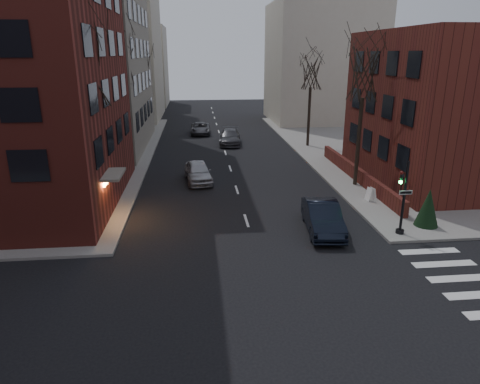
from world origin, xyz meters
name	(u,v)px	position (x,y,z in m)	size (l,w,h in m)	color
ground	(289,358)	(0.00, 0.00, 0.00)	(160.00, 160.00, 0.00)	black
building_left_tan	(40,1)	(-17.00, 34.00, 14.00)	(18.00, 18.00, 28.00)	gray
building_right_brick	(456,108)	(16.50, 19.00, 5.50)	(12.00, 14.00, 11.00)	#582119
low_wall_right	(357,174)	(9.30, 19.00, 0.65)	(0.35, 16.00, 1.00)	#582119
building_distant_la	(109,56)	(-15.00, 55.00, 9.00)	(14.00, 16.00, 18.00)	beige
building_distant_ra	(321,63)	(15.00, 50.00, 8.00)	(14.00, 14.00, 16.00)	beige
building_distant_lb	(139,66)	(-13.00, 72.00, 7.00)	(10.00, 12.00, 14.00)	beige
traffic_signal	(402,202)	(7.94, 8.99, 1.91)	(0.76, 0.44, 4.00)	black
tree_left_a	(85,71)	(-8.80, 14.00, 8.47)	(4.18, 4.18, 10.26)	#2D231C
tree_left_b	(120,59)	(-8.80, 26.00, 8.91)	(4.40, 4.40, 10.80)	#2D231C
tree_left_c	(141,66)	(-8.80, 40.00, 8.03)	(3.96, 3.96, 9.72)	#2D231C
tree_right_a	(364,74)	(8.80, 18.00, 8.03)	(3.96, 3.96, 9.72)	#2D231C
tree_right_b	(311,72)	(8.80, 32.00, 7.59)	(3.74, 3.74, 9.18)	#2D231C
streetlamp_near	(125,124)	(-8.20, 22.00, 4.24)	(0.36, 0.36, 6.28)	black
streetlamp_far	(150,98)	(-8.20, 42.00, 4.24)	(0.36, 0.36, 6.28)	black
parked_sedan	(323,217)	(4.00, 10.06, 0.82)	(1.74, 4.98, 1.64)	black
car_lane_silver	(198,172)	(-2.76, 20.32, 0.79)	(1.86, 4.62, 1.57)	#A2A3A8
car_lane_gray	(230,137)	(0.80, 34.16, 0.78)	(2.19, 5.38, 1.56)	#3E3E42
car_lane_far	(200,128)	(-2.31, 40.59, 0.68)	(2.26, 4.91, 1.36)	#45464B
sandwich_board	(371,194)	(8.51, 14.33, 0.60)	(0.40, 0.56, 0.89)	white
evergreen_shrub	(428,207)	(9.95, 9.89, 1.23)	(1.29, 1.29, 2.16)	black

